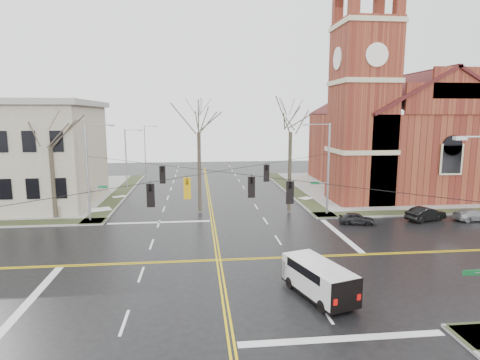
{
  "coord_description": "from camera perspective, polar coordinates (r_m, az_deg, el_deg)",
  "views": [
    {
      "loc": [
        -1.36,
        -26.51,
        9.9
      ],
      "look_at": [
        2.14,
        6.0,
        4.62
      ],
      "focal_mm": 30.0,
      "sensor_mm": 36.0,
      "label": 1
    }
  ],
  "objects": [
    {
      "name": "church",
      "position": [
        57.58,
        21.01,
        7.1
      ],
      "size": [
        24.28,
        27.48,
        27.5
      ],
      "color": "maroon",
      "rests_on": "ground"
    },
    {
      "name": "tree_nw_near",
      "position": [
        40.59,
        -5.9,
        7.52
      ],
      "size": [
        4.0,
        4.0,
        12.13
      ],
      "color": "#322B20",
      "rests_on": "ground"
    },
    {
      "name": "streetlight_north_b",
      "position": [
        75.29,
        -13.26,
        4.78
      ],
      "size": [
        2.3,
        0.2,
        8.0
      ],
      "color": "gray",
      "rests_on": "ground"
    },
    {
      "name": "traffic_signals",
      "position": [
        26.26,
        -3.08,
        -0.6
      ],
      "size": [
        8.21,
        8.26,
        1.3
      ],
      "color": "black",
      "rests_on": "ground"
    },
    {
      "name": "sidewalks",
      "position": [
        28.31,
        -3.06,
        -11.15
      ],
      "size": [
        80.0,
        80.0,
        0.17
      ],
      "color": "gray",
      "rests_on": "ground"
    },
    {
      "name": "tree_nw_far",
      "position": [
        41.77,
        -25.38,
        4.94
      ],
      "size": [
        4.0,
        4.0,
        10.29
      ],
      "color": "#322B20",
      "rests_on": "ground"
    },
    {
      "name": "signal_pole_ne",
      "position": [
        40.38,
        12.22,
        1.91
      ],
      "size": [
        2.75,
        0.22,
        9.0
      ],
      "color": "gray",
      "rests_on": "ground"
    },
    {
      "name": "streetlight_north_a",
      "position": [
        55.57,
        -15.76,
        3.21
      ],
      "size": [
        2.3,
        0.2,
        8.0
      ],
      "color": "gray",
      "rests_on": "ground"
    },
    {
      "name": "civic_building_a",
      "position": [
        51.08,
        -29.99,
        3.0
      ],
      "size": [
        18.0,
        14.0,
        11.0
      ],
      "primitive_type": "cube",
      "color": "gray",
      "rests_on": "ground"
    },
    {
      "name": "parked_car_b",
      "position": [
        42.06,
        24.9,
        -4.39
      ],
      "size": [
        4.27,
        2.59,
        1.33
      ],
      "primitive_type": "imported",
      "rotation": [
        0.0,
        0.0,
        1.89
      ],
      "color": "black",
      "rests_on": "ground"
    },
    {
      "name": "tree_ne",
      "position": [
        40.79,
        7.21,
        7.55
      ],
      "size": [
        4.0,
        4.0,
        12.17
      ],
      "color": "#322B20",
      "rests_on": "ground"
    },
    {
      "name": "parked_car_c",
      "position": [
        44.22,
        30.2,
        -4.31
      ],
      "size": [
        3.92,
        1.87,
        1.1
      ],
      "primitive_type": "imported",
      "rotation": [
        0.0,
        0.0,
        1.66
      ],
      "color": "gray",
      "rests_on": "ground"
    },
    {
      "name": "signal_pole_nw",
      "position": [
        39.61,
        -20.66,
        1.39
      ],
      "size": [
        2.75,
        0.22,
        9.0
      ],
      "color": "gray",
      "rests_on": "ground"
    },
    {
      "name": "ground",
      "position": [
        28.33,
        -3.06,
        -11.3
      ],
      "size": [
        120.0,
        120.0,
        0.0
      ],
      "primitive_type": "plane",
      "color": "black",
      "rests_on": "ground"
    },
    {
      "name": "cargo_van",
      "position": [
        23.18,
        10.83,
        -13.3
      ],
      "size": [
        3.28,
        5.25,
        1.87
      ],
      "rotation": [
        0.0,
        0.0,
        0.3
      ],
      "color": "white",
      "rests_on": "ground"
    },
    {
      "name": "span_wires",
      "position": [
        26.8,
        -3.17,
        1.22
      ],
      "size": [
        23.02,
        23.02,
        0.03
      ],
      "color": "black",
      "rests_on": "ground"
    },
    {
      "name": "road_markings",
      "position": [
        28.33,
        -3.06,
        -11.29
      ],
      "size": [
        100.0,
        100.0,
        0.01
      ],
      "color": "gold",
      "rests_on": "ground"
    },
    {
      "name": "parked_car_a",
      "position": [
        38.53,
        16.19,
        -5.27
      ],
      "size": [
        3.37,
        2.06,
        1.07
      ],
      "primitive_type": "imported",
      "rotation": [
        0.0,
        0.0,
        1.3
      ],
      "color": "black",
      "rests_on": "ground"
    }
  ]
}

